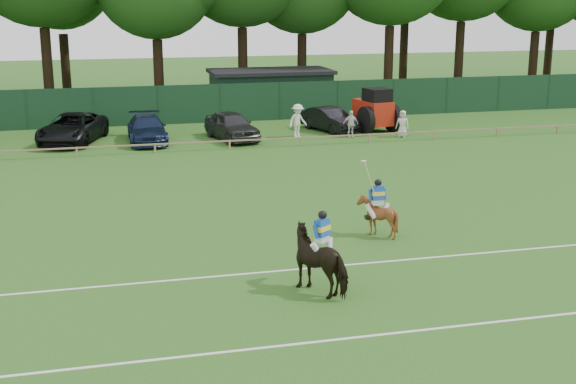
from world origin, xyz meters
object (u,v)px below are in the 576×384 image
object	(u,v)px
sedan_navy	(147,129)
estate_black	(330,119)
horse_dark	(322,260)
suv_black	(72,128)
spectator_mid	(351,124)
tractor	(374,111)
hatch_grey	(232,126)
utility_shed	(270,91)
spectator_right	(402,124)
horse_chestnut	(377,216)
spectator_left	(298,121)

from	to	relation	value
sedan_navy	estate_black	bearing A→B (deg)	5.23
horse_dark	suv_black	bearing A→B (deg)	-108.41
spectator_mid	tractor	xyz separation A→B (m)	(2.01, 1.52, 0.47)
hatch_grey	utility_shed	world-z (taller)	utility_shed
spectator_mid	spectator_right	distance (m)	3.03
suv_black	utility_shed	xyz separation A→B (m)	(13.26, 7.99, 0.72)
sedan_navy	spectator_right	distance (m)	14.75
horse_chestnut	hatch_grey	bearing A→B (deg)	-83.10
tractor	estate_black	bearing A→B (deg)	153.03
horse_chestnut	hatch_grey	xyz separation A→B (m)	(-1.74, 19.09, 0.11)
estate_black	sedan_navy	bearing A→B (deg)	165.01
hatch_grey	utility_shed	size ratio (longest dim) A/B	0.57
horse_chestnut	spectator_right	size ratio (longest dim) A/B	0.90
hatch_grey	utility_shed	xyz separation A→B (m)	(4.39, 9.28, 0.72)
suv_black	spectator_left	world-z (taller)	spectator_left
utility_shed	estate_black	bearing A→B (deg)	-76.46
sedan_navy	utility_shed	xyz separation A→B (m)	(9.17, 8.87, 0.79)
tractor	horse_dark	bearing A→B (deg)	-124.62
spectator_left	sedan_navy	bearing A→B (deg)	150.89
horse_dark	spectator_mid	xyz separation A→B (m)	(8.45, 22.61, -0.13)
suv_black	hatch_grey	xyz separation A→B (m)	(8.87, -1.29, -0.00)
horse_chestnut	estate_black	distance (m)	20.94
utility_shed	hatch_grey	bearing A→B (deg)	-115.32
suv_black	hatch_grey	world-z (taller)	suv_black
spectator_right	tractor	xyz separation A→B (m)	(-0.94, 2.22, 0.47)
spectator_left	tractor	distance (m)	5.11
horse_dark	spectator_right	xyz separation A→B (m)	(11.41, 21.91, -0.13)
horse_chestnut	suv_black	xyz separation A→B (m)	(-10.61, 20.38, 0.11)
horse_dark	spectator_mid	bearing A→B (deg)	-145.29
horse_dark	hatch_grey	xyz separation A→B (m)	(1.58, 23.52, -0.10)
horse_dark	utility_shed	distance (m)	33.35
sedan_navy	horse_dark	bearing A→B (deg)	-81.98
suv_black	horse_chestnut	bearing A→B (deg)	-44.89
spectator_mid	utility_shed	bearing A→B (deg)	103.78
sedan_navy	tractor	world-z (taller)	tractor
spectator_mid	tractor	size ratio (longest dim) A/B	0.45
horse_dark	estate_black	world-z (taller)	horse_dark
utility_shed	spectator_right	bearing A→B (deg)	-63.46
horse_dark	spectator_mid	size ratio (longest dim) A/B	1.38
suv_black	spectator_left	distance (m)	12.82
horse_chestnut	spectator_right	distance (m)	19.26
horse_chestnut	spectator_mid	size ratio (longest dim) A/B	0.90
hatch_grey	tractor	distance (m)	8.92
sedan_navy	estate_black	world-z (taller)	sedan_navy
spectator_right	hatch_grey	bearing A→B (deg)	-152.70
suv_black	spectator_right	distance (m)	18.93
hatch_grey	spectator_left	world-z (taller)	spectator_left
suv_black	tractor	size ratio (longest dim) A/B	1.68
estate_black	tractor	bearing A→B (deg)	-35.63
estate_black	spectator_left	bearing A→B (deg)	-167.27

